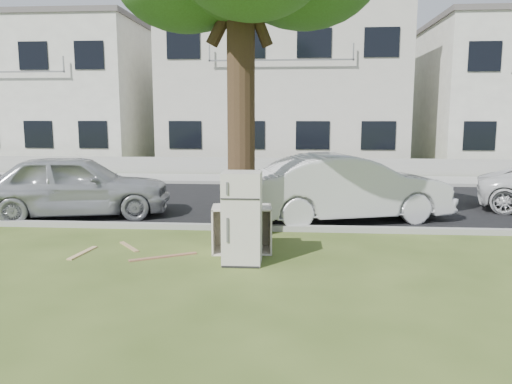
# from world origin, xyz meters

# --- Properties ---
(ground) EXTENTS (120.00, 120.00, 0.00)m
(ground) POSITION_xyz_m (0.00, 0.00, 0.00)
(ground) COLOR #394D1B
(road) EXTENTS (120.00, 7.00, 0.01)m
(road) POSITION_xyz_m (0.00, 6.00, 0.01)
(road) COLOR black
(road) RESTS_ON ground
(kerb_near) EXTENTS (120.00, 0.18, 0.12)m
(kerb_near) POSITION_xyz_m (0.00, 2.45, 0.00)
(kerb_near) COLOR gray
(kerb_near) RESTS_ON ground
(kerb_far) EXTENTS (120.00, 0.18, 0.12)m
(kerb_far) POSITION_xyz_m (0.00, 9.55, 0.00)
(kerb_far) COLOR gray
(kerb_far) RESTS_ON ground
(sidewalk) EXTENTS (120.00, 2.80, 0.01)m
(sidewalk) POSITION_xyz_m (0.00, 11.00, 0.01)
(sidewalk) COLOR gray
(sidewalk) RESTS_ON ground
(low_wall) EXTENTS (120.00, 0.15, 0.70)m
(low_wall) POSITION_xyz_m (0.00, 12.60, 0.35)
(low_wall) COLOR gray
(low_wall) RESTS_ON ground
(townhouse_left) EXTENTS (10.20, 8.16, 7.04)m
(townhouse_left) POSITION_xyz_m (-12.00, 17.50, 3.52)
(townhouse_left) COLOR white
(townhouse_left) RESTS_ON ground
(townhouse_center) EXTENTS (11.22, 8.16, 7.44)m
(townhouse_center) POSITION_xyz_m (0.00, 17.50, 3.72)
(townhouse_center) COLOR #B4B1A4
(townhouse_center) RESTS_ON ground
(fridge) EXTENTS (0.64, 0.59, 1.53)m
(fridge) POSITION_xyz_m (-0.20, 0.06, 0.77)
(fridge) COLOR beige
(fridge) RESTS_ON ground
(cabinet) EXTENTS (1.12, 0.76, 0.83)m
(cabinet) POSITION_xyz_m (-0.28, 0.79, 0.41)
(cabinet) COLOR silver
(cabinet) RESTS_ON ground
(plank_a) EXTENTS (1.08, 0.67, 0.02)m
(plank_a) POSITION_xyz_m (-1.60, 0.27, 0.01)
(plank_a) COLOR #906045
(plank_a) RESTS_ON ground
(plank_b) EXTENTS (0.58, 0.70, 0.02)m
(plank_b) POSITION_xyz_m (-2.42, 0.89, 0.01)
(plank_b) COLOR tan
(plank_b) RESTS_ON ground
(plank_c) EXTENTS (0.20, 0.87, 0.02)m
(plank_c) POSITION_xyz_m (-3.10, 0.40, 0.01)
(plank_c) COLOR tan
(plank_c) RESTS_ON ground
(car_center) EXTENTS (4.99, 2.92, 1.56)m
(car_center) POSITION_xyz_m (1.88, 3.65, 0.78)
(car_center) COLOR silver
(car_center) RESTS_ON ground
(car_left) EXTENTS (4.80, 2.83, 1.53)m
(car_left) POSITION_xyz_m (-4.64, 3.60, 0.77)
(car_left) COLOR #979A9E
(car_left) RESTS_ON ground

